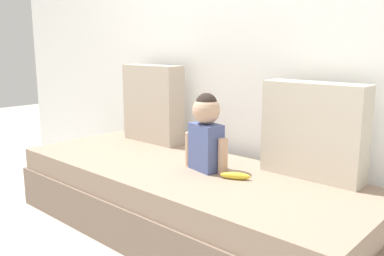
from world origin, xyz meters
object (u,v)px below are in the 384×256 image
(banana, at_px, (235,176))
(toddler, at_px, (206,130))
(throw_pillow_right, at_px, (313,131))
(throw_pillow_left, at_px, (153,104))
(couch, at_px, (184,200))

(banana, bearing_deg, toddler, 173.97)
(toddler, bearing_deg, throw_pillow_right, 29.52)
(toddler, bearing_deg, banana, -6.03)
(throw_pillow_left, bearing_deg, couch, -28.08)
(couch, relative_size, throw_pillow_left, 4.09)
(throw_pillow_right, relative_size, banana, 3.32)
(throw_pillow_left, bearing_deg, throw_pillow_right, 0.00)
(banana, bearing_deg, throw_pillow_left, 162.47)
(throw_pillow_left, distance_m, toddler, 0.83)
(throw_pillow_left, height_order, banana, throw_pillow_left)
(couch, xyz_separation_m, throw_pillow_right, (0.65, 0.35, 0.47))
(couch, height_order, throw_pillow_right, throw_pillow_right)
(throw_pillow_left, xyz_separation_m, throw_pillow_right, (1.29, 0.00, -0.02))
(couch, distance_m, toddler, 0.47)
(throw_pillow_left, relative_size, toddler, 1.27)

